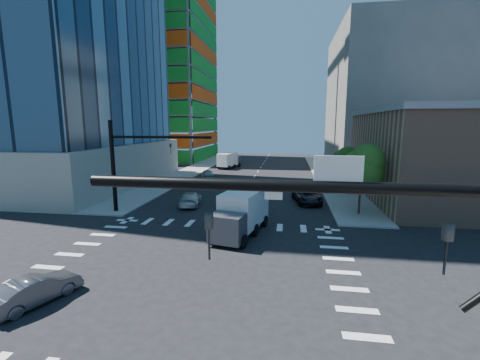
# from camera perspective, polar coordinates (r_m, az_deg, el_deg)

# --- Properties ---
(ground) EXTENTS (160.00, 160.00, 0.00)m
(ground) POSITION_cam_1_polar(r_m,az_deg,el_deg) (20.45, -8.38, -15.53)
(ground) COLOR black
(ground) RESTS_ON ground
(road_markings) EXTENTS (20.00, 20.00, 0.01)m
(road_markings) POSITION_cam_1_polar(r_m,az_deg,el_deg) (20.45, -8.38, -15.52)
(road_markings) COLOR silver
(road_markings) RESTS_ON ground
(sidewalk_ne) EXTENTS (5.00, 60.00, 0.15)m
(sidewalk_ne) POSITION_cam_1_polar(r_m,az_deg,el_deg) (58.70, 15.27, 1.00)
(sidewalk_ne) COLOR #9C9894
(sidewalk_ne) RESTS_ON ground
(sidewalk_nw) EXTENTS (5.00, 60.00, 0.15)m
(sidewalk_nw) POSITION_cam_1_polar(r_m,az_deg,el_deg) (61.02, -8.74, 1.56)
(sidewalk_nw) COLOR #9C9894
(sidewalk_nw) RESTS_ON ground
(construction_building) EXTENTS (25.16, 34.50, 70.60)m
(construction_building) POSITION_cam_1_polar(r_m,az_deg,el_deg) (87.59, -14.59, 19.97)
(construction_building) COLOR slate
(construction_building) RESTS_ON ground
(commercial_building) EXTENTS (20.50, 22.50, 10.60)m
(commercial_building) POSITION_cam_1_polar(r_m,az_deg,el_deg) (44.28, 34.66, 3.67)
(commercial_building) COLOR #A5795F
(commercial_building) RESTS_ON ground
(bg_building_ne) EXTENTS (24.00, 30.00, 28.00)m
(bg_building_ne) POSITION_cam_1_polar(r_m,az_deg,el_deg) (75.92, 25.64, 12.87)
(bg_building_ne) COLOR #67635D
(bg_building_ne) RESTS_ON ground
(signal_mast_nw) EXTENTS (10.20, 0.40, 9.00)m
(signal_mast_nw) POSITION_cam_1_polar(r_m,az_deg,el_deg) (33.19, -19.47, 3.68)
(signal_mast_nw) COLOR black
(signal_mast_nw) RESTS_ON sidewalk_nw
(tree_south) EXTENTS (4.16, 4.16, 6.82)m
(tree_south) POSITION_cam_1_polar(r_m,az_deg,el_deg) (32.57, 21.05, 2.05)
(tree_south) COLOR #382316
(tree_south) RESTS_ON sidewalk_ne
(tree_north) EXTENTS (3.54, 3.52, 5.78)m
(tree_north) POSITION_cam_1_polar(r_m,az_deg,el_deg) (44.41, 18.10, 3.22)
(tree_north) COLOR #382316
(tree_north) RESTS_ON sidewalk_ne
(car_nb_far) EXTENTS (3.54, 6.00, 1.57)m
(car_nb_far) POSITION_cam_1_polar(r_m,az_deg,el_deg) (37.00, 11.82, -2.78)
(car_nb_far) COLOR black
(car_nb_far) RESTS_ON ground
(car_sb_near) EXTENTS (2.82, 5.21, 1.43)m
(car_sb_near) POSITION_cam_1_polar(r_m,az_deg,el_deg) (35.49, -8.78, -3.33)
(car_sb_near) COLOR silver
(car_sb_near) RESTS_ON ground
(car_sb_mid) EXTENTS (3.30, 5.04, 1.59)m
(car_sb_mid) POSITION_cam_1_polar(r_m,az_deg,el_deg) (51.88, -5.83, 0.98)
(car_sb_mid) COLOR #96989D
(car_sb_mid) RESTS_ON ground
(car_sb_cross) EXTENTS (2.86, 4.43, 1.38)m
(car_sb_cross) POSITION_cam_1_polar(r_m,az_deg,el_deg) (19.50, -32.52, -16.12)
(car_sb_cross) COLOR #515056
(car_sb_cross) RESTS_ON ground
(box_truck_near) EXTENTS (4.13, 6.99, 3.43)m
(box_truck_near) POSITION_cam_1_polar(r_m,az_deg,el_deg) (25.62, -0.05, -6.51)
(box_truck_near) COLOR black
(box_truck_near) RESTS_ON ground
(box_truck_far) EXTENTS (4.12, 6.33, 3.07)m
(box_truck_far) POSITION_cam_1_polar(r_m,az_deg,el_deg) (65.31, -1.84, 3.34)
(box_truck_far) COLOR black
(box_truck_far) RESTS_ON ground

